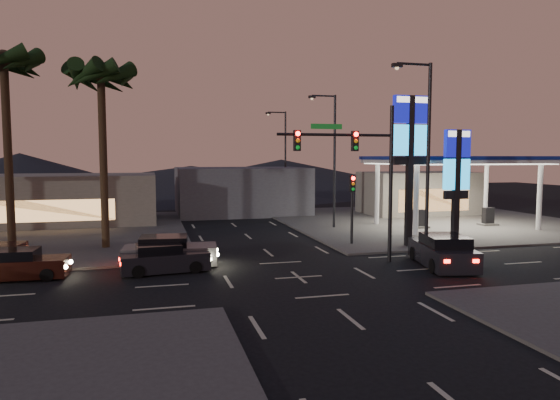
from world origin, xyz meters
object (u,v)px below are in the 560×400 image
object	(u,v)px
pylon_sign_tall	(410,140)
pylon_sign_short	(457,170)
gas_station	(456,161)
suv_station	(443,252)
car_lane_a_mid	(19,265)
car_lane_b_front	(169,252)
traffic_signal_mast	(360,161)
car_lane_a_front	(164,259)

from	to	relation	value
pylon_sign_tall	pylon_sign_short	distance (m)	3.20
gas_station	suv_station	distance (m)	15.06
car_lane_a_mid	car_lane_b_front	world-z (taller)	car_lane_b_front
traffic_signal_mast	suv_station	size ratio (longest dim) A/B	1.56
pylon_sign_tall	car_lane_a_front	bearing A→B (deg)	-168.59
car_lane_a_front	car_lane_a_mid	bearing A→B (deg)	177.38
gas_station	car_lane_b_front	bearing A→B (deg)	-159.22
pylon_sign_short	suv_station	distance (m)	6.69
gas_station	pylon_sign_tall	size ratio (longest dim) A/B	1.36
car_lane_a_mid	pylon_sign_short	bearing A→B (deg)	3.98
pylon_sign_tall	car_lane_a_mid	xyz separation A→B (m)	(-20.63, -2.61, -5.78)
traffic_signal_mast	pylon_sign_tall	bearing A→B (deg)	36.52
pylon_sign_short	car_lane_a_front	distance (m)	17.44
gas_station	traffic_signal_mast	distance (m)	15.82
car_lane_b_front	car_lane_a_front	bearing A→B (deg)	-103.33
pylon_sign_short	car_lane_a_front	world-z (taller)	pylon_sign_short
traffic_signal_mast	car_lane_a_front	world-z (taller)	traffic_signal_mast
pylon_sign_tall	traffic_signal_mast	world-z (taller)	pylon_sign_tall
gas_station	car_lane_a_mid	distance (m)	29.90
pylon_sign_short	car_lane_b_front	size ratio (longest dim) A/B	1.46
car_lane_b_front	suv_station	distance (m)	13.56
car_lane_b_front	suv_station	size ratio (longest dim) A/B	0.93
traffic_signal_mast	car_lane_a_mid	xyz separation A→B (m)	(-15.88, 0.90, -4.61)
traffic_signal_mast	car_lane_a_mid	size ratio (longest dim) A/B	1.92
car_lane_a_mid	traffic_signal_mast	bearing A→B (deg)	-3.25
gas_station	pylon_sign_tall	distance (m)	10.01
pylon_sign_short	traffic_signal_mast	size ratio (longest dim) A/B	0.88
car_lane_a_front	suv_station	world-z (taller)	suv_station
traffic_signal_mast	car_lane_a_front	distance (m)	10.68
traffic_signal_mast	car_lane_a_front	size ratio (longest dim) A/B	1.87
pylon_sign_tall	car_lane_a_mid	bearing A→B (deg)	-172.79
gas_station	pylon_sign_tall	xyz separation A→B (m)	(-7.50, -6.50, 1.31)
pylon_sign_short	gas_station	bearing A→B (deg)	56.31
gas_station	car_lane_a_front	world-z (taller)	gas_station
pylon_sign_tall	car_lane_b_front	world-z (taller)	pylon_sign_tall
pylon_sign_short	car_lane_a_front	bearing A→B (deg)	-173.58
gas_station	car_lane_b_front	size ratio (longest dim) A/B	2.55
car_lane_a_front	car_lane_a_mid	world-z (taller)	car_lane_a_front
traffic_signal_mast	car_lane_a_mid	distance (m)	16.56
gas_station	suv_station	bearing A→B (deg)	-125.96
traffic_signal_mast	suv_station	world-z (taller)	traffic_signal_mast
suv_station	car_lane_a_front	bearing A→B (deg)	170.34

